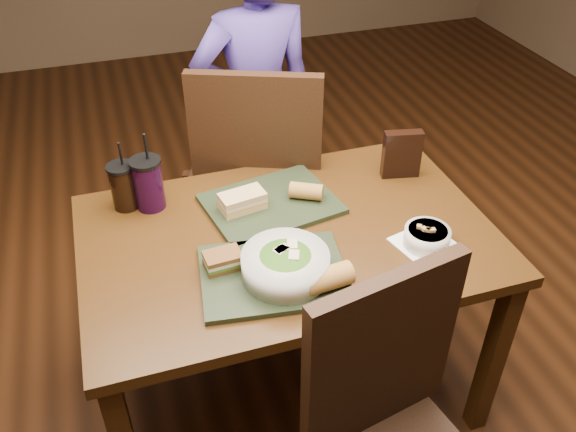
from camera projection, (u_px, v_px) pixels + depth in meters
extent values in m
plane|color=#381C0B|center=(288.00, 383.00, 2.39)|extent=(6.00, 6.00, 0.00)
cube|color=#3D230C|center=(493.00, 358.00, 2.04)|extent=(0.06, 0.06, 0.71)
cube|color=#3D230C|center=(108.00, 287.00, 2.31)|extent=(0.06, 0.06, 0.71)
cube|color=#3D230C|center=(394.00, 227.00, 2.61)|extent=(0.06, 0.06, 0.71)
cube|color=#3D230C|center=(288.00, 238.00, 1.95)|extent=(1.30, 0.85, 0.04)
cube|color=black|center=(381.00, 355.00, 1.53)|extent=(0.44, 0.13, 0.53)
cube|color=black|center=(244.00, 185.00, 2.58)|extent=(0.63, 0.63, 0.05)
cube|color=black|center=(256.00, 147.00, 2.22)|extent=(0.46, 0.22, 0.57)
cube|color=black|center=(212.00, 274.00, 2.53)|extent=(0.05, 0.05, 0.49)
cube|color=black|center=(305.00, 254.00, 2.63)|extent=(0.05, 0.05, 0.49)
cube|color=black|center=(193.00, 217.00, 2.84)|extent=(0.05, 0.05, 0.49)
cube|color=black|center=(277.00, 202.00, 2.94)|extent=(0.05, 0.05, 0.49)
imported|color=#422F83|center=(256.00, 111.00, 2.63)|extent=(0.57, 0.40, 1.49)
cube|color=black|center=(274.00, 275.00, 1.77)|extent=(0.46, 0.37, 0.02)
cube|color=black|center=(271.00, 204.00, 2.05)|extent=(0.47, 0.39, 0.02)
cylinder|color=silver|center=(285.00, 265.00, 1.73)|extent=(0.25, 0.25, 0.07)
ellipsoid|color=#427219|center=(285.00, 261.00, 1.73)|extent=(0.21, 0.21, 0.06)
cube|color=beige|center=(292.00, 245.00, 1.74)|extent=(0.04, 0.05, 0.01)
cube|color=beige|center=(281.00, 250.00, 1.72)|extent=(0.05, 0.05, 0.01)
cube|color=beige|center=(294.00, 256.00, 1.70)|extent=(0.04, 0.05, 0.01)
cube|color=beige|center=(282.00, 250.00, 1.72)|extent=(0.05, 0.04, 0.01)
cube|color=white|center=(426.00, 244.00, 1.89)|extent=(0.21, 0.21, 0.00)
cylinder|color=silver|center=(427.00, 237.00, 1.87)|extent=(0.14, 0.14, 0.06)
cylinder|color=black|center=(428.00, 231.00, 1.86)|extent=(0.12, 0.12, 0.01)
cube|color=#B28947|center=(424.00, 229.00, 1.85)|extent=(0.02, 0.02, 0.01)
cube|color=#B28947|center=(429.00, 230.00, 1.85)|extent=(0.02, 0.02, 0.01)
cube|color=#B28947|center=(428.00, 230.00, 1.85)|extent=(0.02, 0.02, 0.01)
cube|color=#B28947|center=(419.00, 227.00, 1.86)|extent=(0.02, 0.02, 0.01)
cube|color=#B28947|center=(433.00, 230.00, 1.85)|extent=(0.02, 0.02, 0.01)
cube|color=#593819|center=(223.00, 265.00, 1.78)|extent=(0.11, 0.08, 0.01)
cube|color=#3F721E|center=(223.00, 262.00, 1.77)|extent=(0.11, 0.08, 0.01)
cube|color=beige|center=(223.00, 259.00, 1.77)|extent=(0.11, 0.08, 0.01)
cube|color=#593819|center=(223.00, 256.00, 1.76)|extent=(0.11, 0.08, 0.01)
cube|color=tan|center=(243.00, 206.00, 2.01)|extent=(0.16, 0.11, 0.02)
cube|color=orange|center=(243.00, 202.00, 2.00)|extent=(0.16, 0.11, 0.01)
cube|color=beige|center=(242.00, 200.00, 2.00)|extent=(0.16, 0.11, 0.01)
cube|color=tan|center=(242.00, 196.00, 1.99)|extent=(0.16, 0.11, 0.02)
cylinder|color=#AD7533|center=(328.00, 278.00, 1.69)|extent=(0.14, 0.08, 0.07)
cylinder|color=#AD7533|center=(306.00, 191.00, 2.05)|extent=(0.12, 0.10, 0.06)
cylinder|color=black|center=(124.00, 188.00, 2.01)|extent=(0.09, 0.09, 0.15)
cylinder|color=black|center=(120.00, 167.00, 1.96)|extent=(0.09, 0.09, 0.01)
cylinder|color=black|center=(121.00, 155.00, 1.94)|extent=(0.01, 0.02, 0.10)
cylinder|color=black|center=(149.00, 185.00, 2.01)|extent=(0.10, 0.10, 0.17)
cylinder|color=black|center=(145.00, 162.00, 1.95)|extent=(0.10, 0.10, 0.01)
cylinder|color=black|center=(146.00, 148.00, 1.92)|extent=(0.01, 0.03, 0.11)
cube|color=black|center=(402.00, 154.00, 2.16)|extent=(0.14, 0.07, 0.18)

